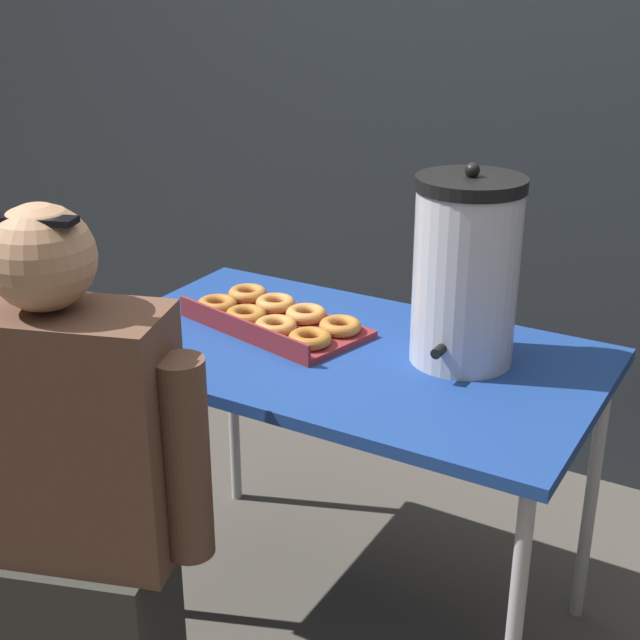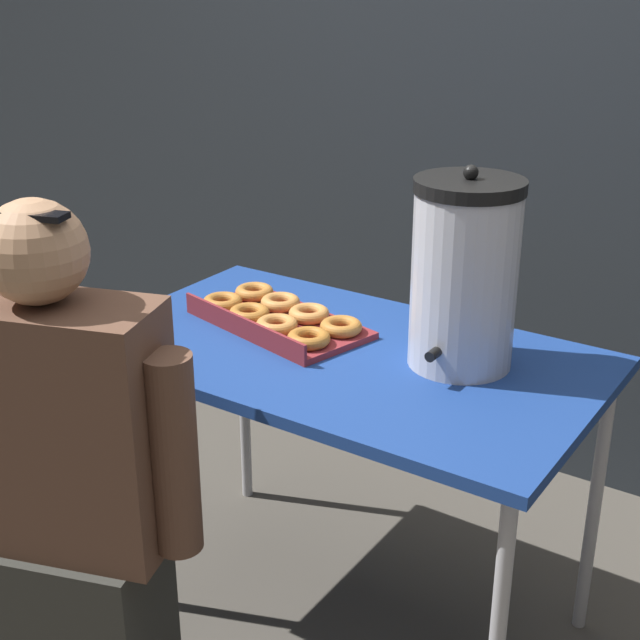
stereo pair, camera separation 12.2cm
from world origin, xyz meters
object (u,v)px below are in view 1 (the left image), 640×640
Objects in this scene: coffee_urn at (466,271)px; donut_box at (275,318)px; cell_phone at (129,339)px; person_seated at (72,500)px.

donut_box is at bearing -174.08° from coffee_urn.
donut_box is 0.50m from coffee_urn.
cell_phone is (-0.71, -0.29, -0.20)m from coffee_urn.
donut_box is 1.10× the size of coffee_urn.
coffee_urn is at bearing -11.90° from cell_phone.
donut_box is at bearing 10.20° from cell_phone.
donut_box reaches higher than cell_phone.
coffee_urn is at bearing -150.11° from person_seated.
person_seated is (-0.57, -0.65, -0.40)m from coffee_urn.
person_seated is (-0.11, -0.60, -0.21)m from donut_box.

